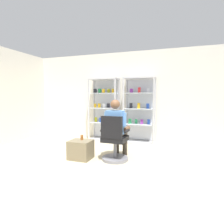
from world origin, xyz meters
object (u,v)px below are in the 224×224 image
at_px(display_cabinet_left, 105,109).
at_px(seated_shopkeeper, 117,126).
at_px(office_chair, 114,142).
at_px(tea_glass, 82,137).
at_px(display_cabinet_right, 140,110).
at_px(storage_crate, 81,150).

relative_size(display_cabinet_left, seated_shopkeeper, 1.47).
distance_m(office_chair, tea_glass, 0.74).
distance_m(display_cabinet_right, storage_crate, 2.23).
relative_size(display_cabinet_right, storage_crate, 4.01).
bearing_deg(tea_glass, storage_crate, -88.47).
bearing_deg(office_chair, seated_shopkeeper, 88.25).
bearing_deg(display_cabinet_right, office_chair, -96.74).
height_order(display_cabinet_left, seated_shopkeeper, display_cabinet_left).
xyz_separation_m(display_cabinet_right, seated_shopkeeper, (-0.20, -1.60, -0.25)).
xyz_separation_m(display_cabinet_left, tea_glass, (0.16, -1.81, -0.51)).
bearing_deg(display_cabinet_right, seated_shopkeeper, -97.24).
distance_m(display_cabinet_right, office_chair, 1.86).
xyz_separation_m(display_cabinet_right, office_chair, (-0.21, -1.76, -0.57)).
relative_size(office_chair, storage_crate, 2.03).
height_order(office_chair, seated_shopkeeper, seated_shopkeeper).
relative_size(display_cabinet_right, tea_glass, 17.73).
distance_m(display_cabinet_left, storage_crate, 2.03).
bearing_deg(seated_shopkeeper, display_cabinet_left, 119.28).
xyz_separation_m(display_cabinet_right, storage_crate, (-0.94, -1.87, -0.76)).
distance_m(seated_shopkeeper, storage_crate, 0.94).
bearing_deg(storage_crate, office_chair, 8.66).
bearing_deg(display_cabinet_right, tea_glass, -117.45).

